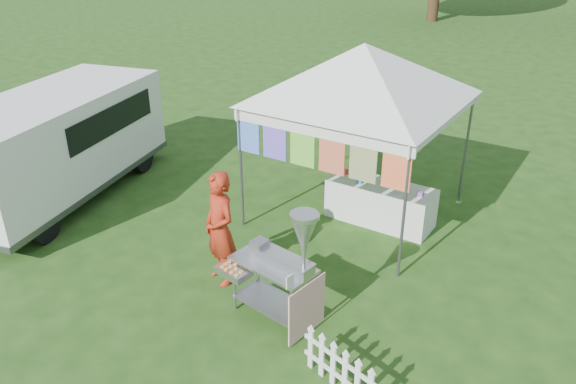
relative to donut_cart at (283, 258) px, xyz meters
The scene contains 7 objects.
ground 1.19m from the donut_cart, 154.07° to the right, with size 120.00×120.00×0.00m, color #1F4313.
canopy_main 3.82m from the donut_cart, 100.35° to the left, with size 4.24×4.24×3.45m.
donut_cart is the anchor object (origin of this frame).
vendor 1.33m from the donut_cart, 165.34° to the left, with size 0.62×0.41×1.69m, color #AB2915.
cargo_van 5.65m from the donut_cart, behind, with size 2.96×4.96×1.93m.
picket_fence 1.48m from the donut_cart, 28.62° to the right, with size 1.05×0.31×0.56m.
display_table 3.24m from the donut_cart, 91.78° to the left, with size 1.80×0.70×0.70m, color white.
Camera 1 is at (3.79, -4.57, 4.77)m, focal length 35.00 mm.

